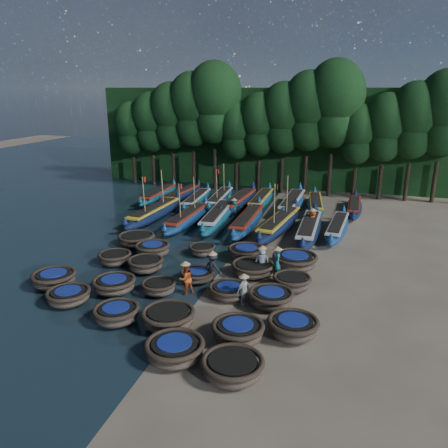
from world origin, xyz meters
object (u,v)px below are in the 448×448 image
(coracle_6, at_px, (117,313))
(long_boat_2, at_px, (154,213))
(coracle_3, at_px, (175,350))
(coracle_11, at_px, (114,284))
(coracle_5, at_px, (69,296))
(long_boat_6, at_px, (279,224))
(coracle_13, at_px, (229,291))
(long_boat_13, at_px, (239,202))
(coracle_14, at_px, (271,298))
(coracle_19, at_px, (292,282))
(long_boat_3, at_px, (187,218))
(long_boat_14, at_px, (261,200))
(long_boat_11, at_px, (197,200))
(fisherman_2, at_px, (186,278))
(coracle_4, at_px, (233,367))
(long_boat_4, at_px, (217,217))
(long_boat_5, at_px, (247,221))
(coracle_8, at_px, (238,331))
(coracle_17, at_px, (197,275))
(long_boat_10, at_px, (181,195))
(fisherman_6, at_px, (312,220))
(fisherman_5, at_px, (234,208))
(coracle_10, at_px, (54,279))
(coracle_16, at_px, (146,264))
(coracle_23, at_px, (246,252))
(long_boat_12, at_px, (220,199))
(coracle_24, at_px, (295,261))
(coracle_15, at_px, (115,258))
(long_boat_16, at_px, (316,204))
(coracle_12, at_px, (159,287))
(coracle_20, at_px, (136,239))
(long_boat_15, at_px, (292,203))
(long_boat_17, at_px, (354,207))
(long_boat_9, at_px, (159,195))
(coracle_7, at_px, (168,318))
(fisherman_4, at_px, (244,289))
(long_boat_7, at_px, (309,229))
(coracle_9, at_px, (293,327))
(coracle_18, at_px, (253,268))
(long_boat_8, at_px, (337,228))
(fisherman_0, at_px, (262,260))
(fisherman_1, at_px, (277,262))
(coracle_22, at_px, (202,250))

(coracle_6, relative_size, long_boat_2, 0.26)
(coracle_3, xyz_separation_m, coracle_11, (-5.19, 4.50, -0.01))
(coracle_5, bearing_deg, long_boat_6, 60.23)
(coracle_13, xyz_separation_m, long_boat_13, (-3.77, 16.32, 0.23))
(coracle_14, xyz_separation_m, coracle_19, (0.71, 2.05, -0.00))
(long_boat_3, bearing_deg, long_boat_14, 60.72)
(long_boat_11, relative_size, fisherman_2, 4.17)
(coracle_4, height_order, coracle_13, coracle_4)
(long_boat_4, xyz_separation_m, long_boat_5, (2.43, -0.34, -0.03))
(coracle_8, distance_m, coracle_17, 6.13)
(long_boat_10, bearing_deg, coracle_13, -54.69)
(coracle_8, relative_size, fisherman_6, 1.21)
(fisherman_5, bearing_deg, coracle_11, -139.84)
(coracle_8, distance_m, coracle_10, 10.73)
(coracle_14, height_order, long_boat_13, long_boat_13)
(coracle_16, distance_m, coracle_23, 6.06)
(long_boat_6, xyz_separation_m, long_boat_12, (-6.34, 6.06, -0.06))
(coracle_13, relative_size, long_boat_3, 0.24)
(coracle_24, height_order, long_boat_13, long_boat_13)
(coracle_15, relative_size, long_boat_10, 0.26)
(coracle_5, height_order, long_boat_16, long_boat_16)
(coracle_24, bearing_deg, coracle_15, -166.82)
(coracle_12, bearing_deg, long_boat_4, 93.20)
(coracle_24, relative_size, long_boat_2, 0.33)
(coracle_20, distance_m, fisherman_6, 12.55)
(long_boat_5, xyz_separation_m, long_boat_15, (2.45, 6.02, 0.03))
(long_boat_17, bearing_deg, long_boat_9, -176.66)
(coracle_3, distance_m, coracle_13, 5.63)
(long_boat_10, relative_size, long_boat_14, 0.92)
(coracle_7, xyz_separation_m, fisherman_5, (-1.72, 17.12, 0.31))
(coracle_23, distance_m, long_boat_2, 10.73)
(long_boat_3, bearing_deg, fisherman_4, -55.44)
(coracle_5, relative_size, coracle_7, 0.89)
(coracle_4, xyz_separation_m, long_boat_14, (-3.93, 23.62, 0.11))
(long_boat_7, height_order, long_boat_15, long_boat_15)
(coracle_9, height_order, coracle_10, coracle_9)
(coracle_11, bearing_deg, coracle_18, 32.70)
(long_boat_4, xyz_separation_m, long_boat_6, (4.82, -0.49, 0.01))
(coracle_12, bearing_deg, long_boat_7, 60.15)
(long_boat_4, bearing_deg, coracle_8, -73.67)
(long_boat_9, bearing_deg, long_boat_15, -0.00)
(long_boat_8, height_order, long_boat_13, long_boat_13)
(fisherman_0, relative_size, fisherman_1, 0.91)
(long_boat_13, bearing_deg, coracle_6, -87.01)
(coracle_11, distance_m, long_boat_6, 13.68)
(coracle_22, height_order, long_boat_5, long_boat_5)
(coracle_18, height_order, long_boat_16, long_boat_16)
(long_boat_8, xyz_separation_m, long_boat_14, (-6.78, 6.05, 0.04))
(long_boat_13, height_order, long_boat_16, long_boat_13)
(coracle_20, distance_m, long_boat_2, 5.88)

